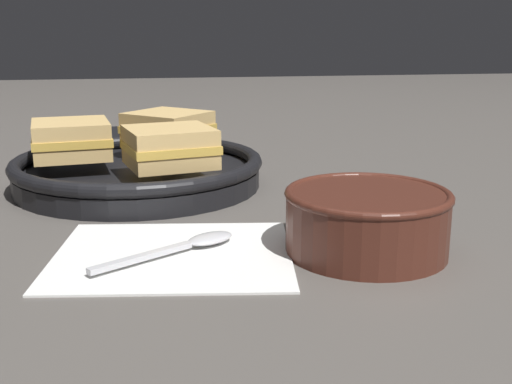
# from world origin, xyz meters

# --- Properties ---
(ground_plane) EXTENTS (4.00, 4.00, 0.00)m
(ground_plane) POSITION_xyz_m (0.00, 0.00, 0.00)
(ground_plane) COLOR #56514C
(napkin) EXTENTS (0.24, 0.21, 0.00)m
(napkin) POSITION_xyz_m (-0.08, -0.07, 0.00)
(napkin) COLOR white
(napkin) RESTS_ON ground_plane
(soup_bowl) EXTENTS (0.15, 0.15, 0.06)m
(soup_bowl) POSITION_xyz_m (0.09, -0.09, 0.03)
(soup_bowl) COLOR #4C2319
(soup_bowl) RESTS_ON ground_plane
(spoon) EXTENTS (0.14, 0.10, 0.01)m
(spoon) POSITION_xyz_m (-0.06, -0.06, 0.01)
(spoon) COLOR silver
(spoon) RESTS_ON napkin
(skillet) EXTENTS (0.32, 0.46, 0.04)m
(skillet) POSITION_xyz_m (-0.12, 0.20, 0.02)
(skillet) COLOR black
(skillet) RESTS_ON ground_plane
(sandwich_near_left) EXTENTS (0.12, 0.12, 0.05)m
(sandwich_near_left) POSITION_xyz_m (-0.08, 0.13, 0.06)
(sandwich_near_left) COLOR #DBB26B
(sandwich_near_left) RESTS_ON skillet
(sandwich_near_right) EXTENTS (0.14, 0.14, 0.05)m
(sandwich_near_right) POSITION_xyz_m (-0.07, 0.27, 0.06)
(sandwich_near_right) COLOR #DBB26B
(sandwich_near_right) RESTS_ON skillet
(sandwich_far_left) EXTENTS (0.11, 0.11, 0.05)m
(sandwich_far_left) POSITION_xyz_m (-0.20, 0.20, 0.06)
(sandwich_far_left) COLOR #DBB26B
(sandwich_far_left) RESTS_ON skillet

